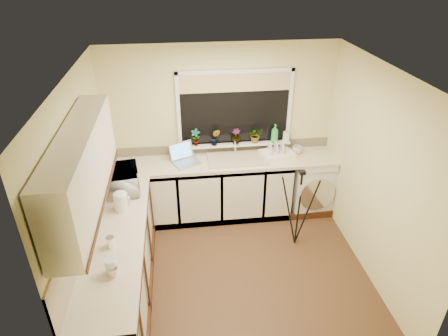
# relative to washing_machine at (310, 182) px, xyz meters

# --- Properties ---
(floor) EXTENTS (3.20, 3.20, 0.00)m
(floor) POSITION_rel_washing_machine_xyz_m (-1.32, -1.22, -0.44)
(floor) COLOR #523820
(floor) RESTS_ON ground
(ceiling) EXTENTS (3.20, 3.20, 0.00)m
(ceiling) POSITION_rel_washing_machine_xyz_m (-1.32, -1.22, 2.01)
(ceiling) COLOR white
(ceiling) RESTS_ON ground
(wall_back) EXTENTS (3.20, 0.00, 3.20)m
(wall_back) POSITION_rel_washing_machine_xyz_m (-1.32, 0.28, 0.78)
(wall_back) COLOR beige
(wall_back) RESTS_ON ground
(wall_front) EXTENTS (3.20, 0.00, 3.20)m
(wall_front) POSITION_rel_washing_machine_xyz_m (-1.32, -2.72, 0.78)
(wall_front) COLOR beige
(wall_front) RESTS_ON ground
(wall_left) EXTENTS (0.00, 3.00, 3.00)m
(wall_left) POSITION_rel_washing_machine_xyz_m (-2.92, -1.22, 0.78)
(wall_left) COLOR beige
(wall_left) RESTS_ON ground
(wall_right) EXTENTS (0.00, 3.00, 3.00)m
(wall_right) POSITION_rel_washing_machine_xyz_m (0.28, -1.22, 0.78)
(wall_right) COLOR beige
(wall_right) RESTS_ON ground
(base_cabinet_back) EXTENTS (2.55, 0.60, 0.86)m
(base_cabinet_back) POSITION_rel_washing_machine_xyz_m (-1.64, -0.02, -0.01)
(base_cabinet_back) COLOR silver
(base_cabinet_back) RESTS_ON floor
(base_cabinet_left) EXTENTS (0.54, 2.40, 0.86)m
(base_cabinet_left) POSITION_rel_washing_machine_xyz_m (-2.62, -1.52, -0.01)
(base_cabinet_left) COLOR silver
(base_cabinet_left) RESTS_ON floor
(worktop_back) EXTENTS (3.20, 0.60, 0.04)m
(worktop_back) POSITION_rel_washing_machine_xyz_m (-1.32, -0.02, 0.44)
(worktop_back) COLOR beige
(worktop_back) RESTS_ON base_cabinet_back
(worktop_left) EXTENTS (0.60, 2.40, 0.04)m
(worktop_left) POSITION_rel_washing_machine_xyz_m (-2.62, -1.52, 0.44)
(worktop_left) COLOR beige
(worktop_left) RESTS_ON base_cabinet_left
(upper_cabinet) EXTENTS (0.28, 1.90, 0.70)m
(upper_cabinet) POSITION_rel_washing_machine_xyz_m (-2.76, -1.67, 1.36)
(upper_cabinet) COLOR silver
(upper_cabinet) RESTS_ON wall_left
(splashback_left) EXTENTS (0.02, 2.40, 0.45)m
(splashback_left) POSITION_rel_washing_machine_xyz_m (-2.91, -1.52, 0.68)
(splashback_left) COLOR beige
(splashback_left) RESTS_ON wall_left
(splashback_back) EXTENTS (3.20, 0.02, 0.14)m
(splashback_back) POSITION_rel_washing_machine_xyz_m (-1.32, 0.26, 0.53)
(splashback_back) COLOR beige
(splashback_back) RESTS_ON wall_back
(window_glass) EXTENTS (1.50, 0.02, 1.00)m
(window_glass) POSITION_rel_washing_machine_xyz_m (-1.12, 0.26, 1.11)
(window_glass) COLOR black
(window_glass) RESTS_ON wall_back
(window_blind) EXTENTS (1.50, 0.02, 0.25)m
(window_blind) POSITION_rel_washing_machine_xyz_m (-1.12, 0.24, 1.48)
(window_blind) COLOR tan
(window_blind) RESTS_ON wall_back
(windowsill) EXTENTS (1.60, 0.14, 0.03)m
(windowsill) POSITION_rel_washing_machine_xyz_m (-1.12, 0.21, 0.59)
(windowsill) COLOR white
(windowsill) RESTS_ON wall_back
(sink) EXTENTS (0.82, 0.46, 0.03)m
(sink) POSITION_rel_washing_machine_xyz_m (-1.12, -0.02, 0.47)
(sink) COLOR tan
(sink) RESTS_ON worktop_back
(faucet) EXTENTS (0.03, 0.03, 0.24)m
(faucet) POSITION_rel_washing_machine_xyz_m (-1.12, 0.16, 0.58)
(faucet) COLOR silver
(faucet) RESTS_ON worktop_back
(washing_machine) EXTENTS (0.66, 0.64, 0.89)m
(washing_machine) POSITION_rel_washing_machine_xyz_m (0.00, 0.00, 0.00)
(washing_machine) COLOR silver
(washing_machine) RESTS_ON floor
(laptop) EXTENTS (0.45, 0.45, 0.25)m
(laptop) POSITION_rel_washing_machine_xyz_m (-1.85, 0.02, 0.52)
(laptop) COLOR #9899A0
(laptop) RESTS_ON worktop_back
(kettle) EXTENTS (0.16, 0.16, 0.21)m
(kettle) POSITION_rel_washing_machine_xyz_m (-2.59, -1.04, 0.56)
(kettle) COLOR white
(kettle) RESTS_ON worktop_left
(dish_rack) EXTENTS (0.51, 0.43, 0.07)m
(dish_rack) POSITION_rel_washing_machine_xyz_m (-0.54, 0.02, 0.49)
(dish_rack) COLOR white
(dish_rack) RESTS_ON worktop_back
(tripod) EXTENTS (0.65, 0.65, 1.12)m
(tripod) POSITION_rel_washing_machine_xyz_m (-0.44, -0.81, 0.11)
(tripod) COLOR black
(tripod) RESTS_ON floor
(glass_jug) EXTENTS (0.10, 0.10, 0.15)m
(glass_jug) POSITION_rel_washing_machine_xyz_m (-2.58, -2.04, 0.53)
(glass_jug) COLOR silver
(glass_jug) RESTS_ON worktop_left
(steel_jar) EXTENTS (0.08, 0.08, 0.11)m
(steel_jar) POSITION_rel_washing_machine_xyz_m (-2.64, -1.67, 0.51)
(steel_jar) COLOR white
(steel_jar) RESTS_ON worktop_left
(microwave) EXTENTS (0.41, 0.55, 0.28)m
(microwave) POSITION_rel_washing_machine_xyz_m (-2.60, -0.62, 0.60)
(microwave) COLOR white
(microwave) RESTS_ON worktop_left
(plant_a) EXTENTS (0.15, 0.12, 0.25)m
(plant_a) POSITION_rel_washing_machine_xyz_m (-1.68, 0.20, 0.73)
(plant_a) COLOR #999999
(plant_a) RESTS_ON windowsill
(plant_b) EXTENTS (0.16, 0.14, 0.25)m
(plant_b) POSITION_rel_washing_machine_xyz_m (-1.40, 0.17, 0.73)
(plant_b) COLOR #999999
(plant_b) RESTS_ON windowsill
(plant_c) EXTENTS (0.16, 0.16, 0.22)m
(plant_c) POSITION_rel_washing_machine_xyz_m (-1.11, 0.19, 0.71)
(plant_c) COLOR #999999
(plant_c) RESTS_ON windowsill
(plant_d) EXTENTS (0.21, 0.18, 0.22)m
(plant_d) POSITION_rel_washing_machine_xyz_m (-0.82, 0.20, 0.72)
(plant_d) COLOR #999999
(plant_d) RESTS_ON windowsill
(soap_bottle_green) EXTENTS (0.12, 0.12, 0.27)m
(soap_bottle_green) POSITION_rel_washing_machine_xyz_m (-0.55, 0.17, 0.74)
(soap_bottle_green) COLOR green
(soap_bottle_green) RESTS_ON windowsill
(soap_bottle_clear) EXTENTS (0.11, 0.11, 0.19)m
(soap_bottle_clear) POSITION_rel_washing_machine_xyz_m (-0.37, 0.20, 0.70)
(soap_bottle_clear) COLOR #999999
(soap_bottle_clear) RESTS_ON windowsill
(cup_back) EXTENTS (0.17, 0.17, 0.11)m
(cup_back) POSITION_rel_washing_machine_xyz_m (-0.23, 0.07, 0.51)
(cup_back) COLOR beige
(cup_back) RESTS_ON worktop_back
(cup_left) EXTENTS (0.10, 0.10, 0.09)m
(cup_left) POSITION_rel_washing_machine_xyz_m (-2.56, -2.08, 0.50)
(cup_left) COLOR beige
(cup_left) RESTS_ON worktop_left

